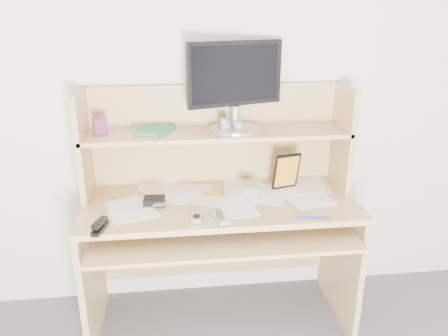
{
  "coord_description": "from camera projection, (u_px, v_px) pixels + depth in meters",
  "views": [
    {
      "loc": [
        -0.22,
        -0.57,
        1.69
      ],
      "look_at": [
        0.01,
        1.43,
        0.95
      ],
      "focal_mm": 35.0,
      "sensor_mm": 36.0,
      "label": 1
    }
  ],
  "objects": [
    {
      "name": "back_wall",
      "position": [
        214.0,
        93.0,
        2.38
      ],
      "size": [
        3.6,
        0.04,
        2.5
      ],
      "primitive_type": "cube",
      "color": "silver",
      "rests_on": "floor"
    },
    {
      "name": "desk",
      "position": [
        219.0,
        204.0,
        2.35
      ],
      "size": [
        1.4,
        0.7,
        1.3
      ],
      "color": "tan",
      "rests_on": "floor"
    },
    {
      "name": "paper_clutter",
      "position": [
        220.0,
        200.0,
        2.25
      ],
      "size": [
        1.32,
        0.54,
        0.01
      ],
      "primitive_type": "cube",
      "color": "white",
      "rests_on": "desk"
    },
    {
      "name": "keyboard",
      "position": [
        197.0,
        224.0,
        2.19
      ],
      "size": [
        0.49,
        0.22,
        0.03
      ],
      "rotation": [
        0.0,
        0.0,
        -0.1
      ],
      "color": "black",
      "rests_on": "desk"
    },
    {
      "name": "tv_remote",
      "position": [
        220.0,
        216.0,
        2.05
      ],
      "size": [
        0.08,
        0.17,
        0.02
      ],
      "primitive_type": "cube",
      "rotation": [
        0.0,
        0.0,
        0.25
      ],
      "color": "#A6A5A0",
      "rests_on": "paper_clutter"
    },
    {
      "name": "flip_phone",
      "position": [
        196.0,
        217.0,
        2.04
      ],
      "size": [
        0.06,
        0.09,
        0.02
      ],
      "primitive_type": "cube",
      "rotation": [
        0.0,
        0.0,
        -0.1
      ],
      "color": "#AAAAAC",
      "rests_on": "paper_clutter"
    },
    {
      "name": "stapler",
      "position": [
        100.0,
        225.0,
        1.94
      ],
      "size": [
        0.06,
        0.14,
        0.04
      ],
      "primitive_type": "cube",
      "rotation": [
        0.0,
        0.0,
        -0.22
      ],
      "color": "black",
      "rests_on": "paper_clutter"
    },
    {
      "name": "wallet",
      "position": [
        154.0,
        200.0,
        2.21
      ],
      "size": [
        0.11,
        0.09,
        0.03
      ],
      "primitive_type": "cube",
      "rotation": [
        0.0,
        0.0,
        -0.05
      ],
      "color": "black",
      "rests_on": "paper_clutter"
    },
    {
      "name": "sticky_note_pad",
      "position": [
        210.0,
        195.0,
        2.31
      ],
      "size": [
        0.08,
        0.08,
        0.01
      ],
      "primitive_type": "cube",
      "rotation": [
        0.0,
        0.0,
        0.04
      ],
      "color": "gold",
      "rests_on": "desk"
    },
    {
      "name": "digital_camera",
      "position": [
        251.0,
        192.0,
        2.28
      ],
      "size": [
        0.09,
        0.06,
        0.05
      ],
      "primitive_type": "cube",
      "rotation": [
        0.0,
        0.0,
        -0.36
      ],
      "color": "#A4A4A6",
      "rests_on": "paper_clutter"
    },
    {
      "name": "game_case",
      "position": [
        286.0,
        171.0,
        2.35
      ],
      "size": [
        0.14,
        0.05,
        0.2
      ],
      "primitive_type": "cube",
      "rotation": [
        0.0,
        0.0,
        0.25
      ],
      "color": "black",
      "rests_on": "paper_clutter"
    },
    {
      "name": "blue_pen",
      "position": [
        313.0,
        217.0,
        2.05
      ],
      "size": [
        0.16,
        0.03,
        0.01
      ],
      "primitive_type": "cylinder",
      "rotation": [
        1.57,
        0.0,
        1.41
      ],
      "color": "#1720AF",
      "rests_on": "paper_clutter"
    },
    {
      "name": "card_box",
      "position": [
        100.0,
        127.0,
        2.18
      ],
      "size": [
        0.07,
        0.05,
        0.09
      ],
      "primitive_type": "cube",
      "rotation": [
        0.0,
        0.0,
        0.5
      ],
      "color": "maroon",
      "rests_on": "desk"
    },
    {
      "name": "shelf_book",
      "position": [
        155.0,
        130.0,
        2.25
      ],
      "size": [
        0.23,
        0.25,
        0.02
      ],
      "primitive_type": "cube",
      "rotation": [
        0.0,
        0.0,
        -0.46
      ],
      "color": "#358554",
      "rests_on": "desk"
    },
    {
      "name": "chip_stack_a",
      "position": [
        227.0,
        127.0,
        2.26
      ],
      "size": [
        0.05,
        0.05,
        0.05
      ],
      "primitive_type": "cylinder",
      "rotation": [
        0.0,
        0.0,
        0.36
      ],
      "color": "black",
      "rests_on": "desk"
    },
    {
      "name": "chip_stack_b",
      "position": [
        225.0,
        124.0,
        2.28
      ],
      "size": [
        0.05,
        0.05,
        0.07
      ],
      "primitive_type": "cylinder",
      "rotation": [
        0.0,
        0.0,
        0.44
      ],
      "color": "white",
      "rests_on": "desk"
    },
    {
      "name": "chip_stack_c",
      "position": [
        239.0,
        126.0,
        2.26
      ],
      "size": [
        0.05,
        0.05,
        0.05
      ],
      "primitive_type": "cylinder",
      "rotation": [
        0.0,
        0.0,
        -0.2
      ],
      "color": "black",
      "rests_on": "desk"
    },
    {
      "name": "chip_stack_d",
      "position": [
        224.0,
        125.0,
        2.24
      ],
      "size": [
        0.04,
        0.04,
        0.07
      ],
      "primitive_type": "cylinder",
      "rotation": [
        0.0,
        0.0,
        -0.02
      ],
      "color": "white",
      "rests_on": "desk"
    },
    {
      "name": "monitor",
      "position": [
        235.0,
        83.0,
        2.24
      ],
      "size": [
        0.51,
        0.26,
        0.45
      ],
      "rotation": [
        0.0,
        0.0,
        0.32
      ],
      "color": "silver",
      "rests_on": "desk"
    }
  ]
}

